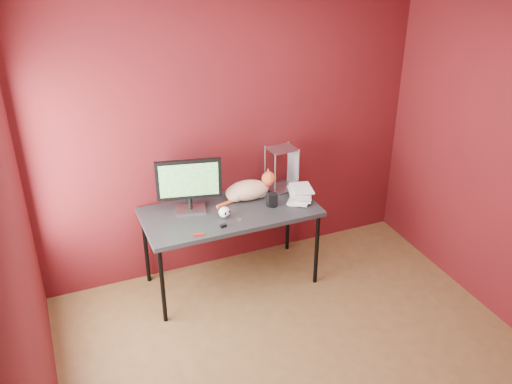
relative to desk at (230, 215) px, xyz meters
name	(u,v)px	position (x,y,z in m)	size (l,w,h in m)	color
room	(328,209)	(0.15, -1.37, 0.75)	(3.52, 3.52, 2.61)	#53371C
desk	(230,215)	(0.00, 0.00, 0.00)	(1.50, 0.70, 0.75)	black
monitor	(189,183)	(-0.32, 0.12, 0.32)	(0.54, 0.23, 0.48)	#A4A4A8
cat	(248,190)	(0.22, 0.13, 0.14)	(0.57, 0.24, 0.26)	#C66A29
skull_mug	(224,212)	(-0.09, -0.10, 0.10)	(0.10, 0.10, 0.09)	white
speaker	(272,200)	(0.37, -0.06, 0.10)	(0.10, 0.10, 0.11)	black
book_stack	(292,136)	(0.56, -0.01, 0.66)	(0.29, 0.30, 1.21)	beige
wire_rack	(282,169)	(0.57, 0.19, 0.26)	(0.25, 0.21, 0.41)	#A4A4A8
pocket_knife	(198,235)	(-0.37, -0.29, 0.06)	(0.08, 0.02, 0.02)	#A50C0C
black_gadget	(223,226)	(-0.15, -0.24, 0.06)	(0.05, 0.03, 0.02)	black
washer	(239,220)	(0.01, -0.19, 0.05)	(0.04, 0.04, 0.00)	#A4A4A8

